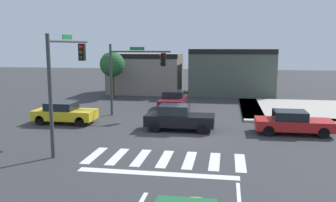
{
  "coord_description": "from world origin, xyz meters",
  "views": [
    {
      "loc": [
        2.79,
        -20.64,
        5.28
      ],
      "look_at": [
        -0.69,
        0.56,
        1.96
      ],
      "focal_mm": 38.74,
      "sensor_mm": 36.0,
      "label": 1
    }
  ],
  "objects_px": {
    "traffic_signal_southwest": "(65,70)",
    "car_maroon": "(173,99)",
    "car_black": "(179,118)",
    "car_yellow": "(64,113)",
    "traffic_signal_northwest": "(134,68)",
    "car_red": "(293,122)",
    "roadside_tree": "(112,65)"
  },
  "relations": [
    {
      "from": "car_red",
      "to": "car_black",
      "type": "relative_size",
      "value": 1.05
    },
    {
      "from": "car_red",
      "to": "roadside_tree",
      "type": "xyz_separation_m",
      "value": [
        -15.23,
        12.46,
        2.65
      ]
    },
    {
      "from": "car_black",
      "to": "traffic_signal_northwest",
      "type": "bearing_deg",
      "value": 133.45
    },
    {
      "from": "traffic_signal_southwest",
      "to": "roadside_tree",
      "type": "xyz_separation_m",
      "value": [
        -3.23,
        17.44,
        -0.7
      ]
    },
    {
      "from": "traffic_signal_northwest",
      "to": "roadside_tree",
      "type": "distance_m",
      "value": 9.65
    },
    {
      "from": "car_maroon",
      "to": "traffic_signal_northwest",
      "type": "bearing_deg",
      "value": -30.9
    },
    {
      "from": "traffic_signal_northwest",
      "to": "car_black",
      "type": "relative_size",
      "value": 1.25
    },
    {
      "from": "traffic_signal_southwest",
      "to": "car_black",
      "type": "xyz_separation_m",
      "value": [
        5.12,
        4.8,
        -3.26
      ]
    },
    {
      "from": "car_maroon",
      "to": "roadside_tree",
      "type": "relative_size",
      "value": 1.0
    },
    {
      "from": "traffic_signal_southwest",
      "to": "car_red",
      "type": "xyz_separation_m",
      "value": [
        12.0,
        4.98,
        -3.35
      ]
    },
    {
      "from": "car_red",
      "to": "traffic_signal_northwest",
      "type": "bearing_deg",
      "value": 160.02
    },
    {
      "from": "car_red",
      "to": "car_maroon",
      "type": "xyz_separation_m",
      "value": [
        -8.41,
        7.84,
        0.03
      ]
    },
    {
      "from": "traffic_signal_southwest",
      "to": "car_maroon",
      "type": "height_order",
      "value": "traffic_signal_southwest"
    },
    {
      "from": "traffic_signal_southwest",
      "to": "car_maroon",
      "type": "bearing_deg",
      "value": -15.66
    },
    {
      "from": "traffic_signal_southwest",
      "to": "roadside_tree",
      "type": "distance_m",
      "value": 17.75
    },
    {
      "from": "traffic_signal_southwest",
      "to": "car_yellow",
      "type": "distance_m",
      "value": 7.08
    },
    {
      "from": "car_yellow",
      "to": "roadside_tree",
      "type": "xyz_separation_m",
      "value": [
        -0.39,
        11.87,
        2.62
      ]
    },
    {
      "from": "traffic_signal_northwest",
      "to": "roadside_tree",
      "type": "relative_size",
      "value": 1.16
    },
    {
      "from": "traffic_signal_northwest",
      "to": "car_yellow",
      "type": "bearing_deg",
      "value": -140.86
    },
    {
      "from": "car_red",
      "to": "car_maroon",
      "type": "bearing_deg",
      "value": 136.99
    },
    {
      "from": "car_red",
      "to": "car_yellow",
      "type": "bearing_deg",
      "value": 177.72
    },
    {
      "from": "car_red",
      "to": "car_yellow",
      "type": "xyz_separation_m",
      "value": [
        -14.84,
        0.59,
        0.03
      ]
    },
    {
      "from": "traffic_signal_northwest",
      "to": "traffic_signal_southwest",
      "type": "distance_m",
      "value": 8.99
    },
    {
      "from": "car_black",
      "to": "car_yellow",
      "type": "xyz_separation_m",
      "value": [
        -7.96,
        0.78,
        -0.06
      ]
    },
    {
      "from": "car_red",
      "to": "car_black",
      "type": "xyz_separation_m",
      "value": [
        -6.88,
        -0.18,
        0.09
      ]
    },
    {
      "from": "car_black",
      "to": "car_yellow",
      "type": "relative_size",
      "value": 1.04
    },
    {
      "from": "car_red",
      "to": "car_yellow",
      "type": "relative_size",
      "value": 1.09
    },
    {
      "from": "car_red",
      "to": "car_yellow",
      "type": "distance_m",
      "value": 14.85
    },
    {
      "from": "car_black",
      "to": "roadside_tree",
      "type": "relative_size",
      "value": 0.92
    },
    {
      "from": "traffic_signal_northwest",
      "to": "car_black",
      "type": "distance_m",
      "value": 6.32
    },
    {
      "from": "traffic_signal_northwest",
      "to": "car_red",
      "type": "height_order",
      "value": "traffic_signal_northwest"
    },
    {
      "from": "car_red",
      "to": "car_maroon",
      "type": "height_order",
      "value": "car_maroon"
    }
  ]
}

